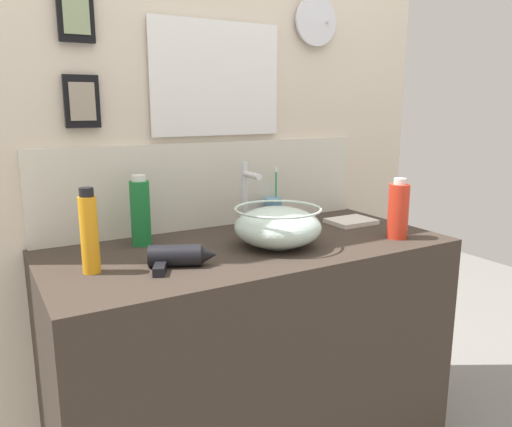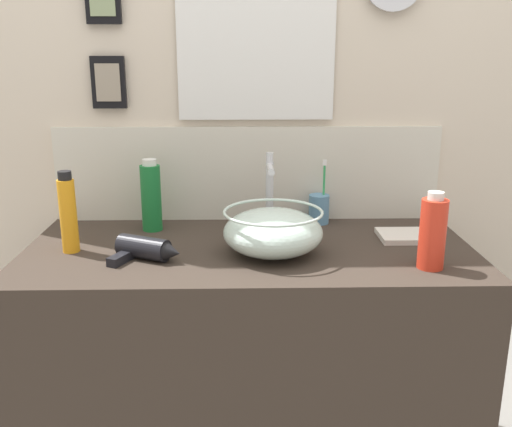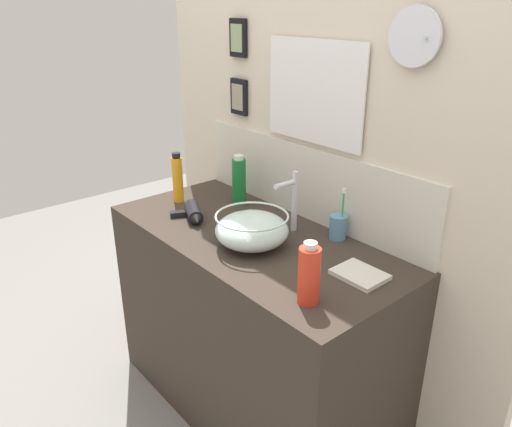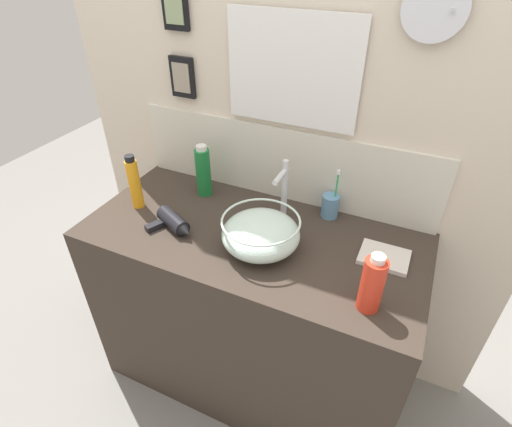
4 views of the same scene
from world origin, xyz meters
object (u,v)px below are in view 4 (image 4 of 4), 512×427
object	(u,v)px
soap_dispenser	(134,183)
shampoo_bottle	(203,171)
hand_towel	(384,257)
spray_bottle	(372,284)
toothbrush_cup	(330,206)
glass_bowl_sink	(261,234)
faucet	(283,187)
hair_drier	(174,223)

from	to	relation	value
soap_dispenser	shampoo_bottle	size ratio (longest dim) A/B	1.02
shampoo_bottle	hand_towel	bearing A→B (deg)	-7.64
hand_towel	spray_bottle	bearing A→B (deg)	-91.58
toothbrush_cup	soap_dispenser	distance (m)	0.77
soap_dispenser	glass_bowl_sink	bearing A→B (deg)	-3.46
spray_bottle	hand_towel	xyz separation A→B (m)	(0.01, 0.24, -0.09)
faucet	soap_dispenser	xyz separation A→B (m)	(-0.56, -0.17, -0.03)
hand_towel	faucet	bearing A→B (deg)	169.10
hand_towel	hair_drier	bearing A→B (deg)	-167.81
glass_bowl_sink	toothbrush_cup	distance (m)	0.34
toothbrush_cup	glass_bowl_sink	bearing A→B (deg)	-119.39
faucet	toothbrush_cup	bearing A→B (deg)	27.92
faucet	hair_drier	xyz separation A→B (m)	(-0.34, -0.24, -0.11)
shampoo_bottle	hand_towel	size ratio (longest dim) A/B	1.36
toothbrush_cup	spray_bottle	xyz separation A→B (m)	(0.24, -0.40, 0.05)
soap_dispenser	hand_towel	size ratio (longest dim) A/B	1.39
shampoo_bottle	spray_bottle	distance (m)	0.84
glass_bowl_sink	shampoo_bottle	bearing A→B (deg)	147.79
hair_drier	spray_bottle	bearing A→B (deg)	-5.94
faucet	hair_drier	bearing A→B (deg)	-144.87
toothbrush_cup	shampoo_bottle	xyz separation A→B (m)	(-0.53, -0.06, 0.06)
hair_drier	hand_towel	distance (m)	0.77
glass_bowl_sink	shampoo_bottle	distance (m)	0.43
soap_dispenser	shampoo_bottle	xyz separation A→B (m)	(0.20, 0.20, -0.00)
glass_bowl_sink	hair_drier	world-z (taller)	glass_bowl_sink
toothbrush_cup	shampoo_bottle	bearing A→B (deg)	-173.32
hair_drier	soap_dispenser	distance (m)	0.25
shampoo_bottle	hand_towel	world-z (taller)	shampoo_bottle
hair_drier	spray_bottle	world-z (taller)	spray_bottle
shampoo_bottle	toothbrush_cup	bearing A→B (deg)	6.68
shampoo_bottle	spray_bottle	xyz separation A→B (m)	(0.77, -0.34, -0.01)
soap_dispenser	hair_drier	bearing A→B (deg)	-17.43
toothbrush_cup	shampoo_bottle	world-z (taller)	shampoo_bottle
faucet	shampoo_bottle	distance (m)	0.37
shampoo_bottle	spray_bottle	size ratio (longest dim) A/B	1.11
hair_drier	soap_dispenser	size ratio (longest dim) A/B	0.88
glass_bowl_sink	hand_towel	world-z (taller)	glass_bowl_sink
shampoo_bottle	hand_towel	distance (m)	0.79
glass_bowl_sink	spray_bottle	xyz separation A→B (m)	(0.40, -0.11, 0.03)
soap_dispenser	toothbrush_cup	bearing A→B (deg)	19.56
soap_dispenser	shampoo_bottle	bearing A→B (deg)	44.89
hair_drier	toothbrush_cup	distance (m)	0.60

